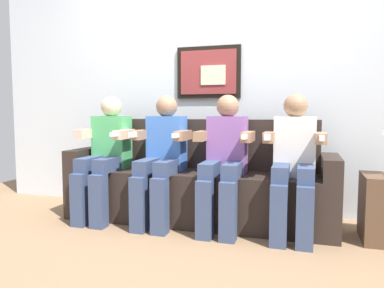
{
  "coord_description": "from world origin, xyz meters",
  "views": [
    {
      "loc": [
        0.9,
        -2.76,
        0.96
      ],
      "look_at": [
        0.0,
        0.15,
        0.7
      ],
      "focal_mm": 34.29,
      "sensor_mm": 36.0,
      "label": 1
    }
  ],
  "objects_px": {
    "person_rightmost": "(294,159)",
    "person_right_center": "(224,156)",
    "person_left_center": "(162,154)",
    "couch": "(198,186)",
    "person_leftmost": "(105,152)"
  },
  "relations": [
    {
      "from": "person_left_center",
      "to": "person_right_center",
      "type": "height_order",
      "value": "same"
    },
    {
      "from": "person_rightmost",
      "to": "person_right_center",
      "type": "bearing_deg",
      "value": 179.95
    },
    {
      "from": "person_rightmost",
      "to": "person_leftmost",
      "type": "bearing_deg",
      "value": 179.98
    },
    {
      "from": "couch",
      "to": "person_left_center",
      "type": "relative_size",
      "value": 2.11
    },
    {
      "from": "couch",
      "to": "person_right_center",
      "type": "relative_size",
      "value": 2.11
    },
    {
      "from": "person_right_center",
      "to": "person_rightmost",
      "type": "height_order",
      "value": "same"
    },
    {
      "from": "couch",
      "to": "person_rightmost",
      "type": "bearing_deg",
      "value": -11.59
    },
    {
      "from": "person_left_center",
      "to": "person_right_center",
      "type": "relative_size",
      "value": 1.0
    },
    {
      "from": "person_leftmost",
      "to": "person_right_center",
      "type": "xyz_separation_m",
      "value": [
        1.1,
        0.0,
        0.0
      ]
    },
    {
      "from": "couch",
      "to": "person_leftmost",
      "type": "bearing_deg",
      "value": -168.44
    },
    {
      "from": "couch",
      "to": "person_right_center",
      "type": "xyz_separation_m",
      "value": [
        0.27,
        -0.17,
        0.29
      ]
    },
    {
      "from": "person_right_center",
      "to": "person_rightmost",
      "type": "relative_size",
      "value": 1.0
    },
    {
      "from": "person_left_center",
      "to": "couch",
      "type": "bearing_deg",
      "value": 31.59
    },
    {
      "from": "person_leftmost",
      "to": "person_left_center",
      "type": "xyz_separation_m",
      "value": [
        0.55,
        -0.0,
        0.0
      ]
    },
    {
      "from": "person_left_center",
      "to": "person_rightmost",
      "type": "distance_m",
      "value": 1.1
    }
  ]
}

